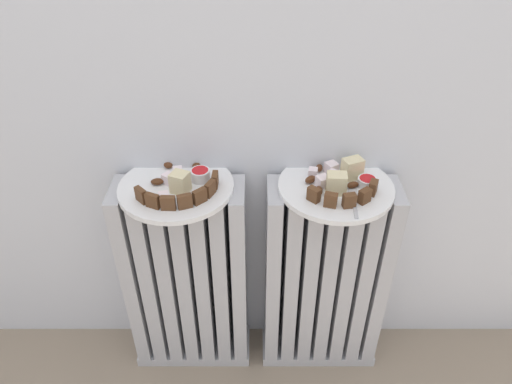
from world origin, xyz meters
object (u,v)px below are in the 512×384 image
Objects in this scene: jam_bowl_left at (200,174)px; fork at (354,201)px; plate_right at (336,187)px; radiator_left at (188,281)px; jam_bowl_right at (367,182)px; radiator_right at (324,281)px; plate_left at (176,187)px.

fork is at bearing -13.80° from jam_bowl_left.
fork reaches higher than plate_right.
radiator_left is 2.24× the size of plate_right.
jam_bowl_right is at bearing -1.99° from plate_right.
fork is at bearing -63.99° from radiator_right.
plate_right is (-0.00, 0.00, 0.31)m from radiator_right.
radiator_left is 0.48m from plate_right.
plate_left is 2.52× the size of fork.
jam_bowl_left is 0.35m from fork.
jam_bowl_left reaches higher than plate_right.
radiator_left is 13.60× the size of jam_bowl_right.
radiator_right is 13.60× the size of jam_bowl_right.
jam_bowl_left is at bearing 176.13° from radiator_right.
radiator_left is 1.00× the size of radiator_right.
plate_left reaches higher than radiator_left.
plate_right reaches higher than radiator_left.
radiator_right is at bearing -3.87° from jam_bowl_left.
radiator_left is at bearing 170.99° from fork.
radiator_left is 0.54m from jam_bowl_right.
jam_bowl_left is (-0.31, 0.02, 0.33)m from radiator_right.
radiator_right is at bearing 0.00° from plate_left.
jam_bowl_right reaches higher than plate_left.
jam_bowl_left is (0.05, 0.02, 0.33)m from radiator_left.
fork reaches higher than radiator_left.
jam_bowl_left is 1.04× the size of jam_bowl_right.
plate_right reaches higher than radiator_right.
plate_right is at bearing 180.00° from radiator_right.
radiator_right is at bearing 116.01° from fork.
jam_bowl_left is 0.38m from jam_bowl_right.
radiator_right is 5.65× the size of fork.
radiator_right is 0.48m from plate_left.
radiator_right is at bearing 0.00° from radiator_left.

